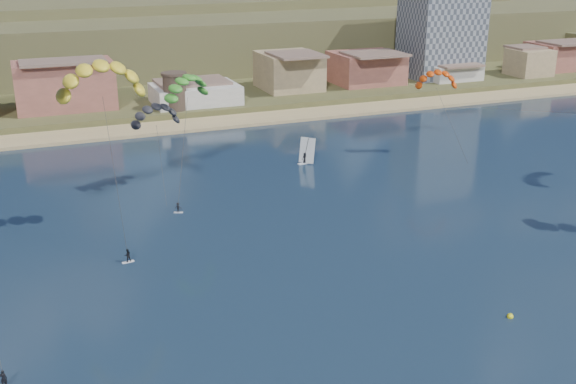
{
  "coord_description": "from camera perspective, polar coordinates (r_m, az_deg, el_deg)",
  "views": [
    {
      "loc": [
        -28.84,
        -40.1,
        38.01
      ],
      "look_at": [
        0.0,
        32.0,
        10.0
      ],
      "focal_mm": 43.08,
      "sensor_mm": 36.0,
      "label": 1
    }
  ],
  "objects": [
    {
      "name": "foothills",
      "position": [
        278.84,
        -11.42,
        13.5
      ],
      "size": [
        940.0,
        210.0,
        18.0
      ],
      "color": "brown",
      "rests_on": "ground"
    },
    {
      "name": "distant_kite_orange",
      "position": [
        131.16,
        12.21,
        9.34
      ],
      "size": [
        8.6,
        6.82,
        17.89
      ],
      "color": "#262626",
      "rests_on": "ground"
    },
    {
      "name": "watchtower",
      "position": [
        160.91,
        -9.33,
        8.24
      ],
      "size": [
        5.82,
        5.82,
        8.6
      ],
      "color": "#47382D",
      "rests_on": "ground"
    },
    {
      "name": "buoy",
      "position": [
        79.33,
        17.86,
        -9.75
      ],
      "size": [
        0.7,
        0.7,
        0.7
      ],
      "color": "yellow",
      "rests_on": "ground"
    },
    {
      "name": "apartment_tower",
      "position": [
        204.02,
        12.61,
        13.7
      ],
      "size": [
        20.0,
        16.0,
        32.0
      ],
      "color": "gray",
      "rests_on": "ground"
    },
    {
      "name": "windsurfer",
      "position": [
        126.25,
        1.47,
        3.03
      ],
      "size": [
        2.76,
        3.02,
        4.76
      ],
      "color": "silver",
      "rests_on": "ground"
    },
    {
      "name": "kitesurfer_yellow",
      "position": [
        92.08,
        -15.22,
        9.37
      ],
      "size": [
        12.11,
        12.28,
        25.33
      ],
      "color": "silver",
      "rests_on": "ground"
    },
    {
      "name": "distant_kite_dark",
      "position": [
        110.83,
        -10.89,
        6.59
      ],
      "size": [
        8.88,
        6.49,
        16.33
      ],
      "color": "#262626",
      "rests_on": "ground"
    },
    {
      "name": "kitesurfer_green",
      "position": [
        109.85,
        -8.37,
        8.82
      ],
      "size": [
        9.88,
        13.9,
        20.48
      ],
      "color": "silver",
      "rests_on": "ground"
    },
    {
      "name": "beach",
      "position": [
        153.63,
        -10.35,
        5.28
      ],
      "size": [
        2200.0,
        12.0,
        0.9
      ],
      "color": "tan",
      "rests_on": "ground"
    }
  ]
}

